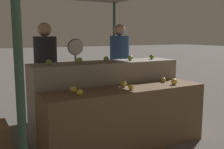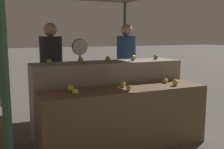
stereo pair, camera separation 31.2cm
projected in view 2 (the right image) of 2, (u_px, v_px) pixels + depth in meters
The scene contains 17 objects.
ground_plane at pixel (125, 148), 3.59m from camera, with size 60.00×60.00×0.00m, color #59544F.
display_counter_front at pixel (126, 119), 3.53m from camera, with size 2.29×0.55×0.84m, color brown.
display_counter_back at pixel (108, 98), 4.05m from camera, with size 2.29×0.55×1.14m, color gray.
apple_front_0 at pixel (75, 92), 3.09m from camera, with size 0.08×0.08×0.08m, color gold.
apple_front_1 at pixel (129, 87), 3.36m from camera, with size 0.07×0.07×0.07m, color yellow.
apple_front_2 at pixel (175, 83), 3.65m from camera, with size 0.09×0.09×0.09m, color yellow.
apple_front_3 at pixel (71, 88), 3.27m from camera, with size 0.08×0.08×0.08m, color yellow.
apple_front_4 at pixel (123, 84), 3.55m from camera, with size 0.08×0.08×0.08m, color gold.
apple_front_5 at pixel (165, 81), 3.85m from camera, with size 0.07×0.07×0.07m, color gold.
apple_back_0 at pixel (49, 62), 3.61m from camera, with size 0.07×0.07×0.07m, color #7AA338.
apple_back_1 at pixel (80, 60), 3.78m from camera, with size 0.08×0.08×0.08m, color #8EB247.
apple_back_2 at pixel (108, 59), 3.96m from camera, with size 0.08×0.08×0.08m, color #8EB247.
apple_back_3 at pixel (133, 58), 4.12m from camera, with size 0.08×0.08×0.08m, color #8EB247.
apple_back_4 at pixel (156, 57), 4.31m from camera, with size 0.08×0.08×0.08m, color #7AA338.
produce_scale at pixel (80, 63), 4.47m from camera, with size 0.27×0.20×1.48m.
person_vendor_at_scale at pixel (51, 66), 4.58m from camera, with size 0.45×0.45×1.74m.
person_customer_left at pixel (126, 62), 5.25m from camera, with size 0.46×0.46×1.75m.
Camera 2 is at (-1.54, -3.04, 1.54)m, focal length 42.00 mm.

